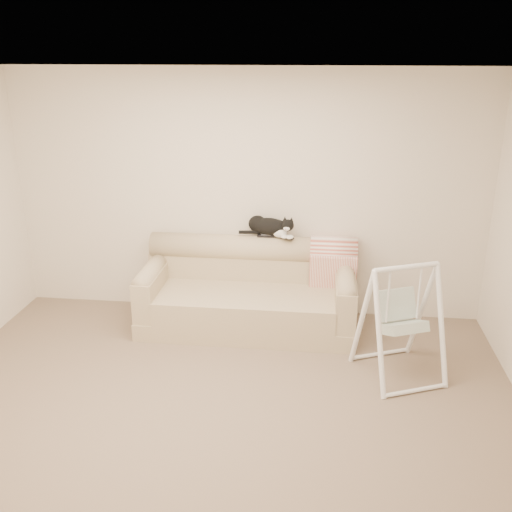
{
  "coord_description": "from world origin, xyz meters",
  "views": [
    {
      "loc": [
        0.78,
        -3.78,
        2.77
      ],
      "look_at": [
        0.19,
        1.27,
        0.9
      ],
      "focal_mm": 40.0,
      "sensor_mm": 36.0,
      "label": 1
    }
  ],
  "objects_px": {
    "sofa": "(249,293)",
    "baby_swing": "(401,321)",
    "remote_a": "(266,236)",
    "tuxedo_cat": "(270,226)",
    "remote_b": "(286,237)"
  },
  "relations": [
    {
      "from": "sofa",
      "to": "baby_swing",
      "type": "distance_m",
      "value": 1.67
    },
    {
      "from": "remote_a",
      "to": "sofa",
      "type": "bearing_deg",
      "value": -121.96
    },
    {
      "from": "remote_a",
      "to": "baby_swing",
      "type": "height_order",
      "value": "baby_swing"
    },
    {
      "from": "tuxedo_cat",
      "to": "baby_swing",
      "type": "bearing_deg",
      "value": -40.59
    },
    {
      "from": "sofa",
      "to": "remote_b",
      "type": "height_order",
      "value": "remote_b"
    },
    {
      "from": "baby_swing",
      "to": "remote_a",
      "type": "bearing_deg",
      "value": 140.61
    },
    {
      "from": "remote_a",
      "to": "tuxedo_cat",
      "type": "distance_m",
      "value": 0.11
    },
    {
      "from": "sofa",
      "to": "remote_a",
      "type": "height_order",
      "value": "remote_a"
    },
    {
      "from": "sofa",
      "to": "remote_a",
      "type": "relative_size",
      "value": 12.18
    },
    {
      "from": "sofa",
      "to": "remote_a",
      "type": "xyz_separation_m",
      "value": [
        0.15,
        0.25,
        0.56
      ]
    },
    {
      "from": "remote_a",
      "to": "remote_b",
      "type": "relative_size",
      "value": 1.05
    },
    {
      "from": "remote_b",
      "to": "remote_a",
      "type": "bearing_deg",
      "value": 174.34
    },
    {
      "from": "sofa",
      "to": "baby_swing",
      "type": "relative_size",
      "value": 2.08
    },
    {
      "from": "remote_a",
      "to": "baby_swing",
      "type": "relative_size",
      "value": 0.17
    },
    {
      "from": "remote_a",
      "to": "baby_swing",
      "type": "bearing_deg",
      "value": -39.39
    }
  ]
}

